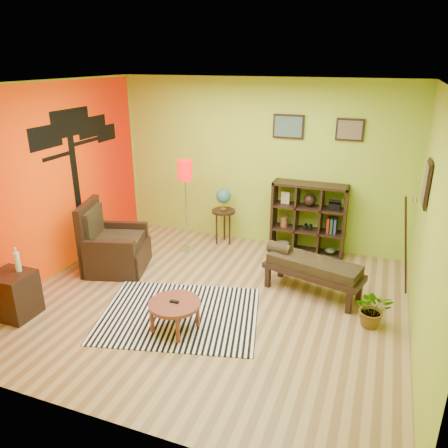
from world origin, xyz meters
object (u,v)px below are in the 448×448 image
at_px(armchair, 112,249).
at_px(cube_shelf, 309,219).
at_px(globe_table, 224,202).
at_px(potted_plant, 373,312).
at_px(side_cabinet, 14,294).
at_px(coffee_table, 175,306).
at_px(floor_lamp, 185,179).
at_px(bench, 311,267).

xyz_separation_m(armchair, cube_shelf, (2.71, 1.63, 0.28)).
height_order(globe_table, potted_plant, globe_table).
bearing_deg(side_cabinet, globe_table, 61.99).
bearing_deg(coffee_table, floor_lamp, 111.45).
relative_size(armchair, side_cabinet, 1.20).
relative_size(armchair, cube_shelf, 0.90).
bearing_deg(globe_table, side_cabinet, -118.01).
bearing_deg(cube_shelf, floor_lamp, -162.09).
height_order(globe_table, bench, globe_table).
bearing_deg(potted_plant, globe_table, 145.74).
bearing_deg(coffee_table, potted_plant, 22.54).
bearing_deg(cube_shelf, side_cabinet, -134.23).
bearing_deg(cube_shelf, armchair, -149.00).
distance_m(cube_shelf, bench, 1.36).
height_order(coffee_table, side_cabinet, side_cabinet).
bearing_deg(cube_shelf, coffee_table, -111.11).
relative_size(floor_lamp, globe_table, 1.57).
bearing_deg(coffee_table, globe_table, 98.25).
bearing_deg(potted_plant, floor_lamp, 157.85).
bearing_deg(bench, cube_shelf, 101.82).
distance_m(armchair, side_cabinet, 1.62).
bearing_deg(bench, armchair, -174.04).
bearing_deg(armchair, side_cabinet, -104.27).
xyz_separation_m(side_cabinet, cube_shelf, (3.11, 3.20, 0.30)).
distance_m(coffee_table, potted_plant, 2.40).
distance_m(coffee_table, cube_shelf, 3.00).
height_order(coffee_table, cube_shelf, cube_shelf).
relative_size(side_cabinet, floor_lamp, 0.58).
height_order(coffee_table, globe_table, globe_table).
distance_m(floor_lamp, bench, 2.46).
xyz_separation_m(armchair, globe_table, (1.25, 1.53, 0.43)).
height_order(cube_shelf, bench, cube_shelf).
distance_m(side_cabinet, cube_shelf, 4.47).
bearing_deg(potted_plant, cube_shelf, 121.30).
height_order(side_cabinet, cube_shelf, cube_shelf).
distance_m(coffee_table, floor_lamp, 2.50).
distance_m(armchair, cube_shelf, 3.18).
height_order(coffee_table, bench, bench).
relative_size(coffee_table, bench, 0.43).
xyz_separation_m(side_cabinet, floor_lamp, (1.19, 2.58, 0.96)).
relative_size(side_cabinet, cube_shelf, 0.75).
distance_m(cube_shelf, potted_plant, 2.22).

